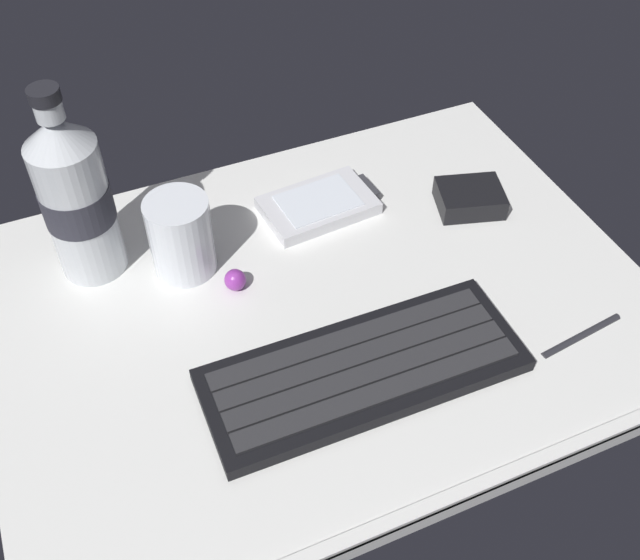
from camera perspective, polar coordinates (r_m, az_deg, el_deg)
ground_plane at (r=74.93cm, az=0.07°, el=-2.21°), size 64.00×48.00×2.80cm
keyboard at (r=68.08cm, az=3.08°, el=-6.83°), size 29.15×11.40×1.70cm
handheld_device at (r=83.48cm, az=-0.05°, el=5.70°), size 13.22×8.54×1.50cm
juice_cup at (r=76.11cm, az=-10.43°, el=3.09°), size 6.40×6.40×8.50cm
water_bottle at (r=75.34cm, az=-17.98°, el=5.98°), size 6.73×6.73×20.80cm
charger_block at (r=85.23cm, az=11.24°, el=6.09°), size 8.29×7.34×2.40cm
trackball_mouse at (r=75.22cm, az=-6.42°, el=0.01°), size 2.20×2.20×2.20cm
stylus_pen at (r=75.32cm, az=19.18°, el=-3.86°), size 9.51×1.88×0.70cm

